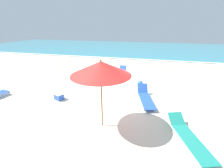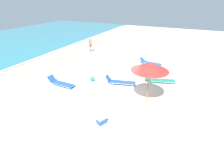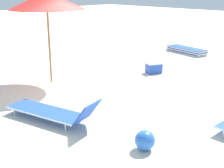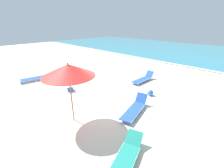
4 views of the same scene
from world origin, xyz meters
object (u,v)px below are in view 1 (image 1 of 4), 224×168
at_px(beach_umbrella, 101,69).
at_px(sun_lounger_beside_umbrella, 121,73).
at_px(sun_lounger_under_umbrella, 189,137).
at_px(sun_lounger_near_water_left, 145,98).
at_px(cooler_box, 59,96).
at_px(beach_ball, 140,83).

relative_size(beach_umbrella, sun_lounger_beside_umbrella, 1.25).
xyz_separation_m(sun_lounger_under_umbrella, sun_lounger_near_water_left, (-1.57, 2.67, 0.01)).
xyz_separation_m(beach_umbrella, cooler_box, (-2.99, 1.60, -2.20)).
relative_size(beach_umbrella, sun_lounger_under_umbrella, 1.13).
bearing_deg(sun_lounger_near_water_left, sun_lounger_beside_umbrella, 104.21).
height_order(sun_lounger_under_umbrella, sun_lounger_near_water_left, sun_lounger_near_water_left).
height_order(beach_umbrella, beach_ball, beach_umbrella).
relative_size(sun_lounger_near_water_left, cooler_box, 3.85).
bearing_deg(sun_lounger_beside_umbrella, sun_lounger_under_umbrella, -59.53).
distance_m(beach_umbrella, cooler_box, 4.04).
bearing_deg(sun_lounger_beside_umbrella, cooler_box, -116.43).
bearing_deg(cooler_box, beach_ball, -119.73).
xyz_separation_m(sun_lounger_beside_umbrella, beach_ball, (1.65, -1.72, -0.04)).
xyz_separation_m(beach_umbrella, beach_ball, (1.19, 4.67, -2.21)).
xyz_separation_m(sun_lounger_near_water_left, beach_ball, (-0.43, 2.17, -0.03)).
height_order(beach_umbrella, sun_lounger_near_water_left, beach_umbrella).
bearing_deg(sun_lounger_beside_umbrella, sun_lounger_near_water_left, -60.50).
xyz_separation_m(beach_umbrella, sun_lounger_under_umbrella, (3.18, -0.17, -2.19)).
distance_m(sun_lounger_near_water_left, beach_ball, 2.21).
relative_size(sun_lounger_under_umbrella, sun_lounger_beside_umbrella, 1.10).
distance_m(sun_lounger_beside_umbrella, cooler_box, 5.41).
height_order(sun_lounger_near_water_left, cooler_box, sun_lounger_near_water_left).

